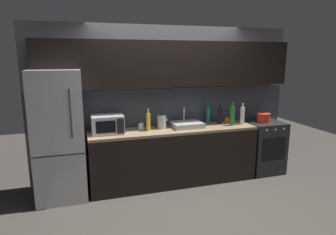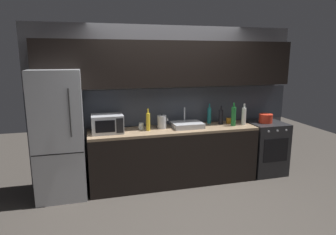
{
  "view_description": "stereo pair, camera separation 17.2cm",
  "coord_description": "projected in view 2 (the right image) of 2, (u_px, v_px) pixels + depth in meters",
  "views": [
    {
      "loc": [
        -1.42,
        -3.36,
        2.01
      ],
      "look_at": [
        -0.1,
        0.9,
        1.08
      ],
      "focal_mm": 31.37,
      "sensor_mm": 36.0,
      "label": 1
    },
    {
      "loc": [
        -1.25,
        -3.4,
        2.01
      ],
      "look_at": [
        -0.1,
        0.9,
        1.08
      ],
      "focal_mm": 31.37,
      "sensor_mm": 36.0,
      "label": 2
    }
  ],
  "objects": [
    {
      "name": "refrigerator",
      "position": [
        59.0,
        135.0,
        4.18
      ],
      "size": [
        0.68,
        0.69,
        1.84
      ],
      "color": "#B7BABF",
      "rests_on": "ground"
    },
    {
      "name": "counter_run",
      "position": [
        174.0,
        156.0,
        4.71
      ],
      "size": [
        2.65,
        0.6,
        0.9
      ],
      "color": "black",
      "rests_on": "ground"
    },
    {
      "name": "kettle",
      "position": [
        162.0,
        122.0,
        4.62
      ],
      "size": [
        0.18,
        0.14,
        0.23
      ],
      "color": "#B7BABF",
      "rests_on": "counter_run"
    },
    {
      "name": "mug_amber",
      "position": [
        229.0,
        121.0,
        4.97
      ],
      "size": [
        0.08,
        0.08,
        0.09
      ],
      "primitive_type": "cylinder",
      "color": "#B27019",
      "rests_on": "counter_run"
    },
    {
      "name": "wine_bottle_green",
      "position": [
        233.0,
        116.0,
        4.78
      ],
      "size": [
        0.08,
        0.08,
        0.38
      ],
      "color": "#1E6B2D",
      "rests_on": "counter_run"
    },
    {
      "name": "wine_bottle_teal",
      "position": [
        209.0,
        115.0,
        4.95
      ],
      "size": [
        0.07,
        0.07,
        0.34
      ],
      "color": "#19666B",
      "rests_on": "counter_run"
    },
    {
      "name": "wine_bottle_yellow",
      "position": [
        148.0,
        122.0,
        4.47
      ],
      "size": [
        0.06,
        0.06,
        0.34
      ],
      "color": "gold",
      "rests_on": "counter_run"
    },
    {
      "name": "sink_basin",
      "position": [
        187.0,
        125.0,
        4.69
      ],
      "size": [
        0.48,
        0.38,
        0.3
      ],
      "color": "#ADAFB5",
      "rests_on": "counter_run"
    },
    {
      "name": "back_wall",
      "position": [
        169.0,
        86.0,
        4.76
      ],
      "size": [
        4.39,
        0.44,
        2.5
      ],
      "color": "slate",
      "rests_on": "ground"
    },
    {
      "name": "wine_bottle_dark",
      "position": [
        221.0,
        117.0,
        4.9
      ],
      "size": [
        0.07,
        0.07,
        0.31
      ],
      "color": "black",
      "rests_on": "counter_run"
    },
    {
      "name": "ground_plane",
      "position": [
        192.0,
        209.0,
        3.95
      ],
      "size": [
        10.0,
        10.0,
        0.0
      ],
      "primitive_type": "plane",
      "color": "#3D3833"
    },
    {
      "name": "mug_clear",
      "position": [
        141.0,
        126.0,
        4.56
      ],
      "size": [
        0.08,
        0.08,
        0.1
      ],
      "primitive_type": "cylinder",
      "color": "silver",
      "rests_on": "counter_run"
    },
    {
      "name": "microwave",
      "position": [
        107.0,
        124.0,
        4.34
      ],
      "size": [
        0.46,
        0.35,
        0.27
      ],
      "color": "#A8AAAF",
      "rests_on": "counter_run"
    },
    {
      "name": "oven_range",
      "position": [
        265.0,
        148.0,
        5.13
      ],
      "size": [
        0.6,
        0.62,
        0.9
      ],
      "color": "#232326",
      "rests_on": "ground"
    },
    {
      "name": "cooking_pot",
      "position": [
        266.0,
        118.0,
        5.01
      ],
      "size": [
        0.23,
        0.23,
        0.15
      ],
      "color": "red",
      "rests_on": "oven_range"
    },
    {
      "name": "wine_bottle_white",
      "position": [
        244.0,
        116.0,
        4.85
      ],
      "size": [
        0.07,
        0.07,
        0.35
      ],
      "color": "silver",
      "rests_on": "counter_run"
    }
  ]
}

